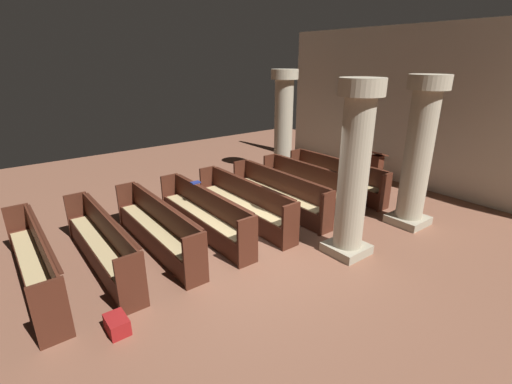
{
  "coord_description": "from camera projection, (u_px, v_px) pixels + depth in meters",
  "views": [
    {
      "loc": [
        5.31,
        -4.0,
        3.59
      ],
      "look_at": [
        -0.77,
        0.72,
        0.75
      ],
      "focal_mm": 25.36,
      "sensor_mm": 36.0,
      "label": 1
    }
  ],
  "objects": [
    {
      "name": "pew_row_3",
      "position": [
        244.0,
        202.0,
        8.33
      ],
      "size": [
        3.25,
        0.46,
        0.95
      ],
      "color": "#4C2316",
      "rests_on": "ground"
    },
    {
      "name": "pillar_aisle_side",
      "position": [
        419.0,
        151.0,
        7.82
      ],
      "size": [
        0.84,
        0.84,
        3.3
      ],
      "color": "#9F967E",
      "rests_on": "ground"
    },
    {
      "name": "kneeler_box_red",
      "position": [
        117.0,
        325.0,
        5.03
      ],
      "size": [
        0.39,
        0.27,
        0.23
      ],
      "primitive_type": "cube",
      "color": "maroon",
      "rests_on": "ground"
    },
    {
      "name": "pew_row_2",
      "position": [
        279.0,
        192.0,
        8.94
      ],
      "size": [
        3.25,
        0.47,
        0.95
      ],
      "color": "#4C2316",
      "rests_on": "ground"
    },
    {
      "name": "pew_row_0",
      "position": [
        336.0,
        176.0,
        10.16
      ],
      "size": [
        3.25,
        0.46,
        0.95
      ],
      "color": "#4C2316",
      "rests_on": "ground"
    },
    {
      "name": "pew_row_7",
      "position": [
        34.0,
        261.0,
        5.89
      ],
      "size": [
        3.25,
        0.46,
        0.95
      ],
      "color": "#4C2316",
      "rests_on": "ground"
    },
    {
      "name": "pillar_far_side",
      "position": [
        284.0,
        121.0,
        11.54
      ],
      "size": [
        0.84,
        0.84,
        3.3
      ],
      "color": "#9F967E",
      "rests_on": "ground"
    },
    {
      "name": "pew_row_6",
      "position": [
        101.0,
        242.0,
        6.5
      ],
      "size": [
        3.25,
        0.46,
        0.95
      ],
      "color": "#4C2316",
      "rests_on": "ground"
    },
    {
      "name": "pew_row_4",
      "position": [
        204.0,
        213.0,
        7.72
      ],
      "size": [
        3.25,
        0.46,
        0.95
      ],
      "color": "#4C2316",
      "rests_on": "ground"
    },
    {
      "name": "pillar_aisle_rear",
      "position": [
        354.0,
        169.0,
        6.55
      ],
      "size": [
        0.8,
        0.8,
        3.3
      ],
      "color": "#9F967E",
      "rests_on": "ground"
    },
    {
      "name": "lectern",
      "position": [
        376.0,
        172.0,
        10.68
      ],
      "size": [
        0.48,
        0.45,
        1.08
      ],
      "color": "#411E13",
      "rests_on": "ground"
    },
    {
      "name": "hymn_book",
      "position": [
        195.0,
        182.0,
        8.16
      ],
      "size": [
        0.15,
        0.21,
        0.03
      ],
      "primitive_type": "cube",
      "color": "navy",
      "rests_on": "pew_row_4"
    },
    {
      "name": "ground_plane",
      "position": [
        251.0,
        244.0,
        7.48
      ],
      "size": [
        19.2,
        19.2,
        0.0
      ],
      "primitive_type": "plane",
      "color": "brown"
    },
    {
      "name": "back_wall",
      "position": [
        422.0,
        109.0,
        10.2
      ],
      "size": [
        10.0,
        0.16,
        4.5
      ],
      "primitive_type": "cube",
      "color": "beige",
      "rests_on": "ground"
    },
    {
      "name": "pew_row_5",
      "position": [
        157.0,
        226.0,
        7.11
      ],
      "size": [
        3.25,
        0.47,
        0.95
      ],
      "color": "#4C2316",
      "rests_on": "ground"
    },
    {
      "name": "pew_row_1",
      "position": [
        309.0,
        183.0,
        9.55
      ],
      "size": [
        3.25,
        0.46,
        0.95
      ],
      "color": "#4C2316",
      "rests_on": "ground"
    }
  ]
}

